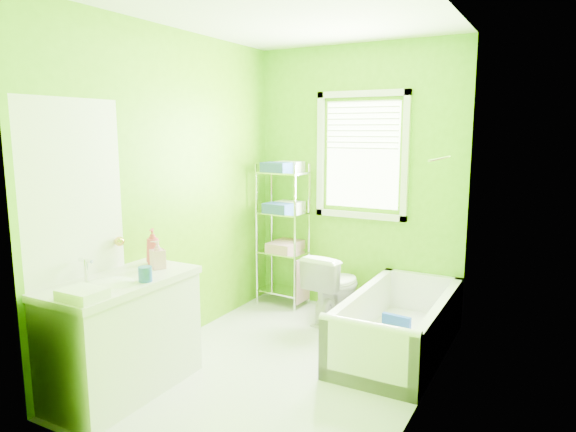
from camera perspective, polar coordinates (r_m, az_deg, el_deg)
The scene contains 9 objects.
ground at distance 4.13m, azimuth -0.24°, elevation -16.17°, with size 2.90×2.90×0.00m, color silver.
room_envelope at distance 3.73m, azimuth -0.26°, elevation 5.76°, with size 2.14×2.94×2.62m.
window at distance 5.00m, azimuth 8.19°, elevation 7.40°, with size 0.92×0.05×1.22m.
door at distance 3.71m, azimuth -22.29°, elevation -3.52°, with size 0.09×0.80×2.00m.
right_wall_decor at distance 3.36m, azimuth 15.23°, elevation 1.13°, with size 0.04×1.48×1.17m.
bathtub at distance 4.38m, azimuth 12.11°, elevation -12.58°, with size 0.72×1.55×0.50m.
toilet at distance 4.91m, azimuth 5.11°, elevation -7.82°, with size 0.37×0.65×0.66m, color white.
vanity at distance 3.76m, azimuth -17.93°, elevation -12.16°, with size 0.55×1.07×1.07m.
wire_shelf_unit at distance 5.23m, azimuth -0.37°, elevation -0.34°, with size 0.51×0.41×1.48m.
Camera 1 is at (1.79, -3.26, 1.79)m, focal length 32.00 mm.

